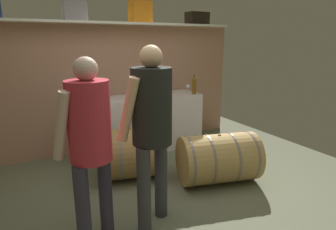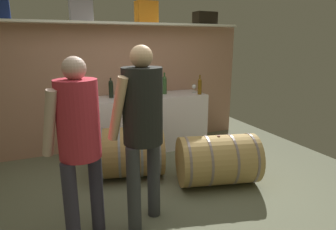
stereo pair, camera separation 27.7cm
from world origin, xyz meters
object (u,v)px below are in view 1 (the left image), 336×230
(toolcase_grey, at_px, (74,9))
(wine_barrel_near, at_px, (130,153))
(wine_barrel_far, at_px, (218,158))
(wine_glass, at_px, (188,87))
(wine_bottle_dark, at_px, (106,89))
(toolcase_orange, at_px, (140,12))
(wine_bottle_green, at_px, (159,85))
(toolcase_black, at_px, (197,18))
(wine_bottle_amber, at_px, (194,86))
(work_cabinet, at_px, (141,123))
(visitor_tasting, at_px, (151,120))
(winemaker_pouring, at_px, (90,136))

(toolcase_grey, distance_m, wine_barrel_near, 2.13)
(toolcase_grey, distance_m, wine_barrel_far, 2.80)
(toolcase_grey, bearing_deg, wine_glass, -8.21)
(wine_bottle_dark, height_order, wine_barrel_far, wine_bottle_dark)
(toolcase_orange, relative_size, wine_bottle_green, 0.93)
(toolcase_black, bearing_deg, wine_bottle_amber, -128.84)
(work_cabinet, height_order, wine_bottle_dark, wine_bottle_dark)
(wine_barrel_near, bearing_deg, toolcase_orange, 74.20)
(visitor_tasting, bearing_deg, wine_bottle_amber, 14.02)
(wine_bottle_green, relative_size, winemaker_pouring, 0.22)
(toolcase_grey, xyz_separation_m, toolcase_black, (2.03, 0.00, -0.06))
(wine_bottle_amber, height_order, visitor_tasting, visitor_tasting)
(wine_glass, bearing_deg, toolcase_black, 38.53)
(wine_bottle_dark, bearing_deg, toolcase_orange, 12.17)
(toolcase_orange, distance_m, wine_barrel_near, 2.19)
(wine_bottle_green, xyz_separation_m, wine_barrel_far, (0.06, -1.54, -0.72))
(wine_bottle_amber, distance_m, visitor_tasting, 2.26)
(toolcase_black, height_order, wine_barrel_far, toolcase_black)
(toolcase_black, relative_size, winemaker_pouring, 0.23)
(wine_barrel_far, bearing_deg, winemaker_pouring, -151.20)
(work_cabinet, bearing_deg, wine_bottle_amber, -13.90)
(wine_glass, distance_m, visitor_tasting, 2.38)
(toolcase_orange, relative_size, visitor_tasting, 0.19)
(wine_barrel_far, height_order, winemaker_pouring, winemaker_pouring)
(wine_glass, distance_m, wine_barrel_near, 1.70)
(wine_bottle_green, bearing_deg, wine_bottle_dark, 179.18)
(wine_bottle_dark, distance_m, visitor_tasting, 1.95)
(toolcase_grey, relative_size, wine_bottle_green, 0.93)
(wine_bottle_dark, relative_size, winemaker_pouring, 0.19)
(wine_bottle_green, height_order, wine_bottle_dark, wine_bottle_green)
(wine_bottle_amber, relative_size, wine_barrel_near, 0.33)
(wine_bottle_green, bearing_deg, toolcase_orange, 147.63)
(toolcase_orange, distance_m, toolcase_black, 1.05)
(toolcase_grey, relative_size, wine_glass, 2.30)
(toolcase_grey, xyz_separation_m, toolcase_orange, (0.98, 0.00, -0.00))
(wine_glass, xyz_separation_m, winemaker_pouring, (-2.08, -1.85, 0.01))
(winemaker_pouring, bearing_deg, wine_glass, 5.78)
(wine_bottle_dark, height_order, wine_barrel_near, wine_bottle_dark)
(wine_bottle_amber, bearing_deg, wine_glass, 93.41)
(work_cabinet, bearing_deg, wine_glass, -2.85)
(wine_bottle_dark, bearing_deg, winemaker_pouring, -109.92)
(toolcase_grey, bearing_deg, winemaker_pouring, -99.77)
(wine_bottle_dark, bearing_deg, wine_bottle_green, -0.82)
(toolcase_black, height_order, wine_bottle_green, toolcase_black)
(toolcase_orange, bearing_deg, wine_barrel_far, -81.27)
(toolcase_black, relative_size, visitor_tasting, 0.22)
(toolcase_orange, xyz_separation_m, wine_barrel_near, (-0.63, -1.05, -1.82))
(work_cabinet, height_order, wine_barrel_near, work_cabinet)
(wine_bottle_dark, relative_size, wine_barrel_far, 0.29)
(toolcase_grey, relative_size, wine_barrel_near, 0.33)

